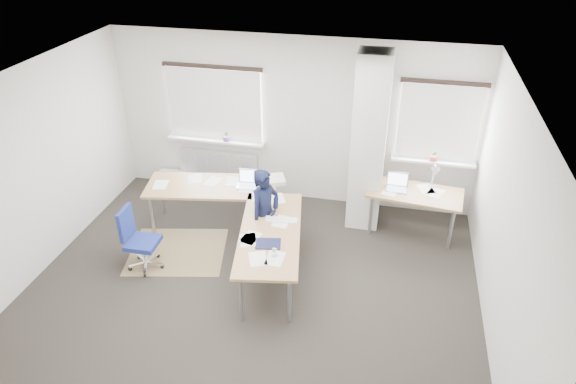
% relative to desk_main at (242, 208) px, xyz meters
% --- Properties ---
extents(ground, '(6.00, 6.00, 0.00)m').
position_rel_desk_main_xyz_m(ground, '(0.37, -0.84, -0.69)').
color(ground, '#282521').
rests_on(ground, ground).
extents(room_shell, '(6.04, 5.04, 2.82)m').
position_rel_desk_main_xyz_m(room_shell, '(0.55, -0.39, 1.05)').
color(room_shell, beige).
rests_on(room_shell, ground).
extents(floor_mat, '(1.60, 1.44, 0.01)m').
position_rel_desk_main_xyz_m(floor_mat, '(-0.94, -0.33, -0.69)').
color(floor_mat, olive).
rests_on(floor_mat, ground).
extents(white_crate, '(0.55, 0.41, 0.31)m').
position_rel_desk_main_xyz_m(white_crate, '(-1.76, 1.41, -0.54)').
color(white_crate, white).
rests_on(white_crate, ground).
extents(desk_main, '(2.82, 2.63, 0.96)m').
position_rel_desk_main_xyz_m(desk_main, '(0.00, 0.00, 0.00)').
color(desk_main, '#996642').
rests_on(desk_main, ground).
extents(desk_side, '(1.47, 0.86, 1.22)m').
position_rel_desk_main_xyz_m(desk_side, '(2.44, 0.96, -0.01)').
color(desk_side, '#996642').
rests_on(desk_side, ground).
extents(task_chair, '(0.51, 0.51, 0.95)m').
position_rel_desk_main_xyz_m(task_chair, '(-1.26, -0.75, -0.43)').
color(task_chair, navy).
rests_on(task_chair, ground).
extents(person, '(0.55, 0.61, 1.40)m').
position_rel_desk_main_xyz_m(person, '(0.37, -0.10, 0.01)').
color(person, black).
rests_on(person, ground).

